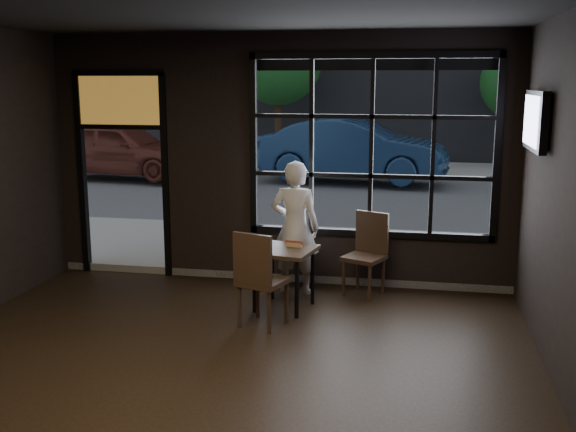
% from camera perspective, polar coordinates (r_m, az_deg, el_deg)
% --- Properties ---
extents(floor, '(6.00, 7.00, 0.02)m').
position_cam_1_polar(floor, '(5.80, -8.33, -15.49)').
color(floor, black).
rests_on(floor, ground).
extents(window_frame, '(3.06, 0.12, 2.28)m').
position_cam_1_polar(window_frame, '(8.43, 7.07, 5.86)').
color(window_frame, black).
rests_on(window_frame, ground).
extents(stained_transom, '(1.20, 0.06, 0.70)m').
position_cam_1_polar(stained_transom, '(9.22, -14.05, 9.51)').
color(stained_transom, orange).
rests_on(stained_transom, ground).
extents(street_asphalt, '(60.00, 41.00, 0.04)m').
position_cam_1_polar(street_asphalt, '(29.04, 7.45, 6.16)').
color(street_asphalt, '#545456').
rests_on(street_asphalt, ground).
extents(cafe_table, '(0.78, 0.78, 0.72)m').
position_cam_1_polar(cafe_table, '(7.81, -0.34, -5.29)').
color(cafe_table, '#322216').
rests_on(cafe_table, floor).
extents(chair_near, '(0.58, 0.58, 1.05)m').
position_cam_1_polar(chair_near, '(7.23, -2.13, -5.28)').
color(chair_near, '#322216').
rests_on(chair_near, floor).
extents(chair_window, '(0.58, 0.58, 1.02)m').
position_cam_1_polar(chair_window, '(8.29, 6.45, -3.30)').
color(chair_window, '#322216').
rests_on(chair_window, floor).
extents(man, '(0.62, 0.43, 1.65)m').
position_cam_1_polar(man, '(8.27, 0.60, -0.99)').
color(man, white).
rests_on(man, floor).
extents(hotdog, '(0.21, 0.11, 0.06)m').
position_cam_1_polar(hotdog, '(7.79, 0.53, -2.40)').
color(hotdog, tan).
rests_on(hotdog, cafe_table).
extents(cup, '(0.16, 0.16, 0.10)m').
position_cam_1_polar(cup, '(7.64, -2.13, -2.53)').
color(cup, silver).
rests_on(cup, cafe_table).
extents(tv, '(0.12, 1.03, 0.60)m').
position_cam_1_polar(tv, '(7.32, 20.25, 7.57)').
color(tv, black).
rests_on(tv, wall_right).
extents(navy_car, '(4.89, 2.17, 1.56)m').
position_cam_1_polar(navy_car, '(17.22, 5.50, 5.64)').
color(navy_car, navy).
rests_on(navy_car, street_asphalt).
extents(maroon_car, '(4.35, 2.21, 1.42)m').
position_cam_1_polar(maroon_car, '(18.37, -13.81, 5.50)').
color(maroon_car, '#5A261C').
rests_on(maroon_car, street_asphalt).
extents(tree_left, '(2.62, 2.62, 4.47)m').
position_cam_1_polar(tree_left, '(20.53, -0.84, 12.96)').
color(tree_left, '#332114').
rests_on(tree_left, street_asphalt).
extents(tree_right, '(2.11, 2.11, 3.61)m').
position_cam_1_polar(tree_right, '(20.50, 18.90, 10.65)').
color(tree_right, '#332114').
rests_on(tree_right, street_asphalt).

